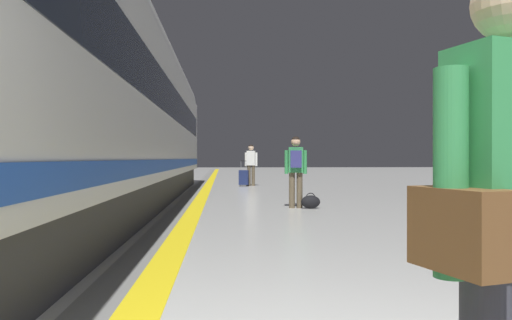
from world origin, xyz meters
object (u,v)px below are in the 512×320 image
suitcase_mid (244,177)px  traveller_foreground (508,210)px  high_speed_train (55,73)px  passenger_mid (251,162)px  duffel_bag_near (311,202)px  platform_pillar (502,119)px  passenger_near (296,166)px

suitcase_mid → traveller_foreground: bearing=-90.1°
high_speed_train → traveller_foreground: (3.47, -6.58, -1.51)m
passenger_mid → duffel_bag_near: bearing=-84.9°
high_speed_train → platform_pillar: size_ratio=8.68×
traveller_foreground → passenger_mid: 18.89m
suitcase_mid → platform_pillar: 13.37m
high_speed_train → suitcase_mid: high_speed_train is taller
high_speed_train → suitcase_mid: (3.50, 11.97, -2.14)m
high_speed_train → duffel_bag_near: high_speed_train is taller
traveller_foreground → passenger_mid: (0.35, 18.89, 0.00)m
passenger_mid → platform_pillar: 13.57m
passenger_near → high_speed_train: bearing=-143.7°
traveller_foreground → suitcase_mid: 18.56m
traveller_foreground → suitcase_mid: traveller_foreground is taller
duffel_bag_near → passenger_mid: passenger_mid is taller
traveller_foreground → passenger_near: bearing=85.0°
traveller_foreground → passenger_near: traveller_foreground is taller
passenger_mid → suitcase_mid: passenger_mid is taller
high_speed_train → suitcase_mid: 12.65m
traveller_foreground → high_speed_train: bearing=117.8°
passenger_near → suitcase_mid: size_ratio=1.57×
duffel_bag_near → passenger_mid: 9.33m
passenger_near → suitcase_mid: 8.85m
passenger_near → platform_pillar: (2.50, -4.08, 0.75)m
passenger_mid → high_speed_train: bearing=-107.3°
high_speed_train → duffel_bag_near: bearing=33.3°
suitcase_mid → passenger_mid: bearing=46.3°
high_speed_train → passenger_mid: 12.97m
high_speed_train → platform_pillar: bearing=-7.6°
duffel_bag_near → passenger_mid: size_ratio=0.26×
platform_pillar → traveller_foreground: bearing=-120.6°
duffel_bag_near → suitcase_mid: suitcase_mid is taller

